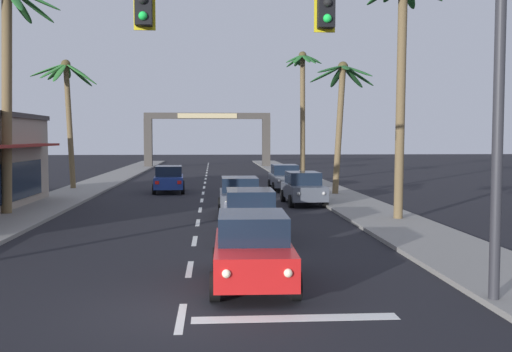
# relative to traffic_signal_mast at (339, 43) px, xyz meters

# --- Properties ---
(ground_plane) EXTENTS (220.00, 220.00, 0.00)m
(ground_plane) POSITION_rel_traffic_signal_mast_xyz_m (-3.13, -0.00, -5.35)
(ground_plane) COLOR black
(sidewalk_right) EXTENTS (3.20, 110.00, 0.14)m
(sidewalk_right) POSITION_rel_traffic_signal_mast_xyz_m (4.67, 20.00, -5.28)
(sidewalk_right) COLOR gray
(sidewalk_right) RESTS_ON ground
(sidewalk_left) EXTENTS (3.20, 110.00, 0.14)m
(sidewalk_left) POSITION_rel_traffic_signal_mast_xyz_m (-10.93, 20.00, -5.28)
(sidewalk_left) COLOR gray
(sidewalk_left) RESTS_ON ground
(lane_markings) EXTENTS (4.28, 89.82, 0.01)m
(lane_markings) POSITION_rel_traffic_signal_mast_xyz_m (-2.68, 20.41, -5.34)
(lane_markings) COLOR silver
(lane_markings) RESTS_ON ground
(traffic_signal_mast) EXTENTS (10.77, 0.41, 7.59)m
(traffic_signal_mast) POSITION_rel_traffic_signal_mast_xyz_m (0.00, 0.00, 0.00)
(traffic_signal_mast) COLOR #2D2D33
(traffic_signal_mast) RESTS_ON ground
(sedan_lead_at_stop_bar) EXTENTS (2.02, 4.48, 1.68)m
(sedan_lead_at_stop_bar) POSITION_rel_traffic_signal_mast_xyz_m (-1.58, 2.17, -4.49)
(sedan_lead_at_stop_bar) COLOR red
(sedan_lead_at_stop_bar) RESTS_ON ground
(sedan_third_in_queue) EXTENTS (1.99, 4.47, 1.68)m
(sedan_third_in_queue) POSITION_rel_traffic_signal_mast_xyz_m (-1.24, 8.72, -4.49)
(sedan_third_in_queue) COLOR silver
(sedan_third_in_queue) RESTS_ON ground
(sedan_fifth_in_queue) EXTENTS (1.96, 4.46, 1.68)m
(sedan_fifth_in_queue) POSITION_rel_traffic_signal_mast_xyz_m (-1.31, 15.27, -4.49)
(sedan_fifth_in_queue) COLOR #4C515B
(sedan_fifth_in_queue) RESTS_ON ground
(sedan_oncoming_far) EXTENTS (2.12, 4.51, 1.68)m
(sedan_oncoming_far) POSITION_rel_traffic_signal_mast_xyz_m (-5.29, 26.63, -4.49)
(sedan_oncoming_far) COLOR navy
(sedan_oncoming_far) RESTS_ON ground
(sedan_parked_nearest_kerb) EXTENTS (1.95, 4.45, 1.68)m
(sedan_parked_nearest_kerb) POSITION_rel_traffic_signal_mast_xyz_m (2.19, 27.68, -4.49)
(sedan_parked_nearest_kerb) COLOR #4C515B
(sedan_parked_nearest_kerb) RESTS_ON ground
(sedan_parked_mid_kerb) EXTENTS (2.04, 4.49, 1.68)m
(sedan_parked_mid_kerb) POSITION_rel_traffic_signal_mast_xyz_m (2.16, 19.25, -4.49)
(sedan_parked_mid_kerb) COLOR #4C515B
(sedan_parked_mid_kerb) RESTS_ON ground
(palm_left_second) EXTENTS (4.49, 4.55, 10.25)m
(palm_left_second) POSITION_rel_traffic_signal_mast_xyz_m (-11.44, 15.37, 1.49)
(palm_left_second) COLOR brown
(palm_left_second) RESTS_ON ground
(palm_left_third) EXTENTS (4.37, 4.41, 8.52)m
(palm_left_third) POSITION_rel_traffic_signal_mast_xyz_m (-11.98, 28.74, 0.84)
(palm_left_third) COLOR brown
(palm_left_third) RESTS_ON ground
(palm_right_second) EXTENTS (3.46, 3.59, 10.15)m
(palm_right_second) POSITION_rel_traffic_signal_mast_xyz_m (5.14, 12.49, 1.60)
(palm_right_second) COLOR brown
(palm_right_second) RESTS_ON ground
(palm_right_third) EXTENTS (3.89, 4.18, 7.93)m
(palm_right_third) POSITION_rel_traffic_signal_mast_xyz_m (5.06, 23.63, 0.29)
(palm_right_third) COLOR brown
(palm_right_third) RESTS_ON ground
(palm_right_farthest) EXTENTS (2.99, 3.01, 10.05)m
(palm_right_farthest) POSITION_rel_traffic_signal_mast_xyz_m (4.40, 34.82, 1.47)
(palm_right_farthest) COLOR brown
(palm_right_farthest) RESTS_ON ground
(town_gateway_arch) EXTENTS (14.50, 0.90, 6.29)m
(town_gateway_arch) POSITION_rel_traffic_signal_mast_xyz_m (-3.13, 58.74, -1.25)
(town_gateway_arch) COLOR #423D38
(town_gateway_arch) RESTS_ON ground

